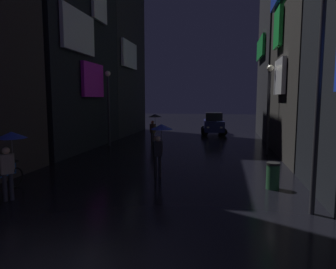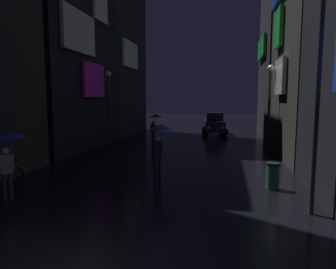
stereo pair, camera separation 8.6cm
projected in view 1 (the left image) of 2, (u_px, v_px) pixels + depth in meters
The scene contains 12 objects.
building_left_mid at pixel (60, 17), 18.37m from camera, with size 4.25×8.95×16.24m.
building_left_far at pixel (111, 9), 26.30m from camera, with size 4.25×7.89×21.94m.
building_right_mid at pixel (324, 19), 15.28m from camera, with size 4.25×8.09×14.33m.
pedestrian_foreground_right_black at pixel (154, 121), 20.14m from camera, with size 0.90×0.90×2.12m.
pedestrian_far_right_blue at pixel (160, 136), 11.86m from camera, with size 0.90×0.90×2.12m.
pedestrian_foreground_left_blue at pixel (10, 147), 9.11m from camera, with size 0.90×0.90×2.12m.
bicycle_parked_at_storefront at pixel (4, 181), 10.03m from camera, with size 0.16×1.82×0.96m.
car_distant at pixel (214, 124), 26.96m from camera, with size 2.49×4.26×1.92m.
streetlamp_right_far at pixel (269, 98), 16.54m from camera, with size 0.36×0.36×4.97m.
streetlamp_right_near at pixel (320, 69), 7.69m from camera, with size 0.36×0.36×6.29m.
streetlamp_left_far at pixel (108, 99), 19.81m from camera, with size 0.36×0.36×4.96m.
trash_bin at pixel (273, 176), 10.36m from camera, with size 0.46×0.46×0.93m.
Camera 1 is at (2.63, -4.03, 3.10)m, focal length 32.00 mm.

